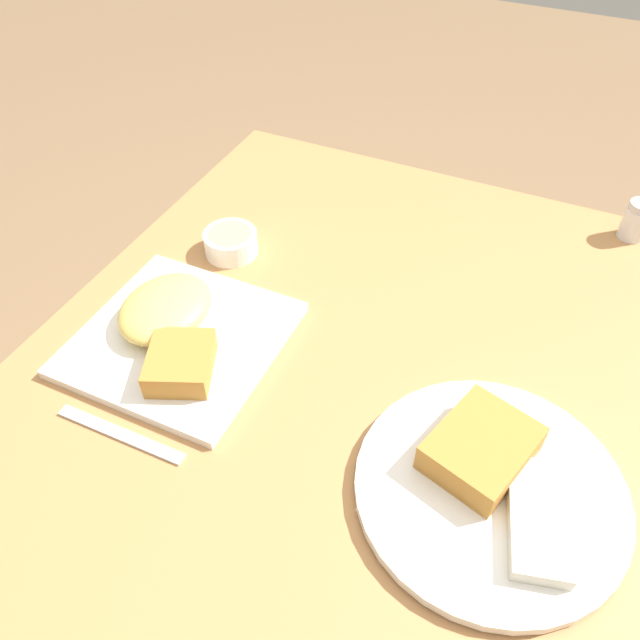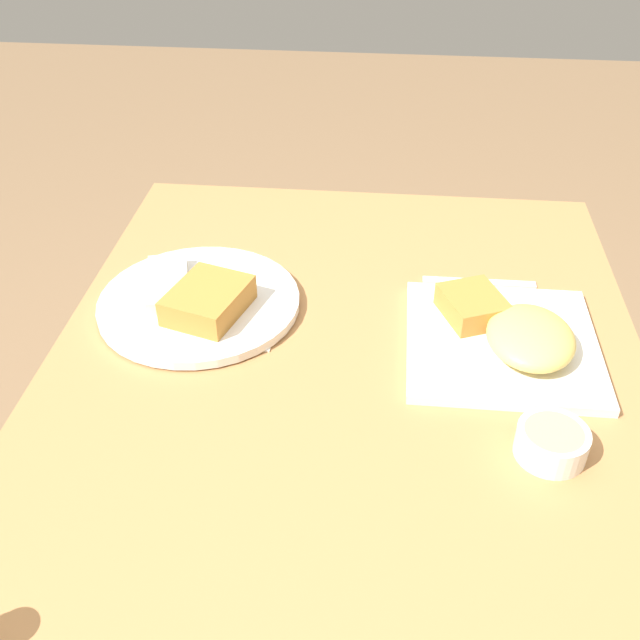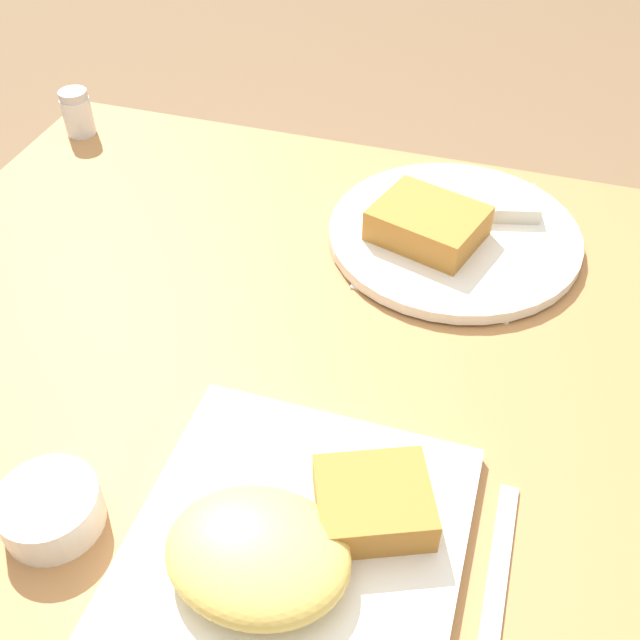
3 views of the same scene
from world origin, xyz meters
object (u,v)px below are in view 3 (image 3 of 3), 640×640
sauce_ramekin (50,508)px  butter_knife (497,579)px  plate_square_near (293,541)px  salt_shaker (78,115)px  plate_oval_far (450,229)px

sauce_ramekin → butter_knife: 0.38m
plate_square_near → salt_shaker: salt_shaker is taller
plate_square_near → salt_shaker: (-0.52, 0.56, 0.01)m
plate_square_near → salt_shaker: size_ratio=4.03×
sauce_ramekin → salt_shaker: (-0.32, 0.59, 0.01)m
sauce_ramekin → butter_knife: (0.37, 0.06, -0.02)m
sauce_ramekin → salt_shaker: bearing=118.3°
plate_oval_far → salt_shaker: bearing=170.1°
plate_oval_far → salt_shaker: (-0.57, 0.10, 0.01)m
plate_square_near → plate_oval_far: (0.05, 0.46, -0.00)m
sauce_ramekin → salt_shaker: size_ratio=1.29×
plate_square_near → sauce_ramekin: 0.21m
plate_oval_far → butter_knife: plate_oval_far is taller
plate_square_near → sauce_ramekin: plate_square_near is taller
sauce_ramekin → butter_knife: bearing=8.9°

